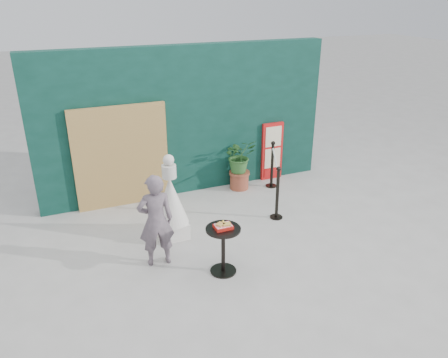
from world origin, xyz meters
TOP-DOWN VIEW (x-y plane):
  - ground at (0.00, 0.00)m, footprint 60.00×60.00m
  - back_wall at (0.00, 3.15)m, footprint 6.00×0.30m
  - bamboo_fence at (-1.40, 2.94)m, footprint 1.80×0.08m
  - woman at (-1.33, 0.68)m, footprint 0.57×0.40m
  - menu_board at (1.90, 2.95)m, footprint 0.50×0.07m
  - statue at (-0.90, 1.39)m, footprint 0.59×0.59m
  - cafe_table at (-0.49, 0.07)m, footprint 0.52×0.52m
  - food_basket at (-0.49, 0.07)m, footprint 0.26×0.19m
  - planter at (1.01, 2.74)m, footprint 0.65×0.57m
  - stanchion_barrier at (1.39, 1.91)m, footprint 0.84×1.54m

SIDE VIEW (x-z plane):
  - ground at x=0.00m, z-range 0.00..0.00m
  - stanchion_barrier at x=1.39m, z-range -0.02..1.01m
  - cafe_table at x=-0.49m, z-range 0.12..0.87m
  - statue at x=-0.90m, z-range -0.14..1.37m
  - planter at x=1.01m, z-range 0.09..1.20m
  - menu_board at x=1.90m, z-range 0.00..1.30m
  - woman at x=-1.33m, z-range 0.00..1.49m
  - food_basket at x=-0.49m, z-range 0.73..0.84m
  - bamboo_fence at x=-1.40m, z-range 0.00..2.00m
  - back_wall at x=0.00m, z-range 0.00..3.00m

